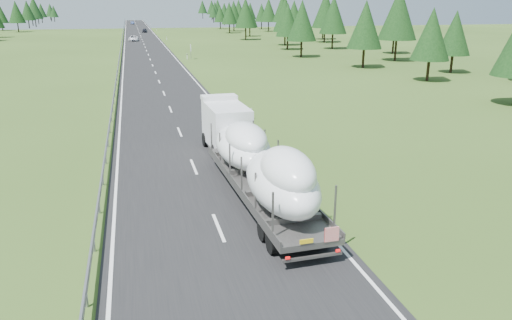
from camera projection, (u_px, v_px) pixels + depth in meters
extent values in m
cube|color=black|center=(146.00, 50.00, 106.73)|extent=(10.00, 400.00, 0.02)
cube|color=slate|center=(121.00, 48.00, 105.34)|extent=(0.08, 400.00, 0.32)
cube|color=silver|center=(251.00, 114.00, 43.26)|extent=(0.12, 0.07, 1.00)
cube|color=black|center=(251.00, 110.00, 43.16)|extent=(0.13, 0.08, 0.12)
cube|color=silver|center=(187.00, 56.00, 89.55)|extent=(0.12, 0.07, 1.00)
cube|color=black|center=(187.00, 55.00, 89.46)|extent=(0.13, 0.08, 0.12)
cube|color=silver|center=(167.00, 38.00, 135.84)|extent=(0.12, 0.07, 1.00)
cube|color=black|center=(167.00, 37.00, 135.75)|extent=(0.13, 0.08, 0.12)
cube|color=silver|center=(157.00, 29.00, 182.14)|extent=(0.12, 0.07, 1.00)
cube|color=black|center=(157.00, 28.00, 182.04)|extent=(0.13, 0.08, 0.12)
cube|color=silver|center=(151.00, 24.00, 228.43)|extent=(0.12, 0.07, 1.00)
cube|color=black|center=(151.00, 23.00, 228.33)|extent=(0.13, 0.08, 0.12)
cube|color=silver|center=(147.00, 20.00, 274.72)|extent=(0.12, 0.07, 1.00)
cube|color=black|center=(147.00, 20.00, 274.62)|extent=(0.13, 0.08, 0.12)
cube|color=silver|center=(144.00, 18.00, 321.01)|extent=(0.12, 0.07, 1.00)
cube|color=black|center=(144.00, 17.00, 320.92)|extent=(0.13, 0.08, 0.12)
cylinder|color=slate|center=(191.00, 54.00, 89.56)|extent=(0.08, 0.08, 2.00)
cube|color=silver|center=(191.00, 48.00, 89.26)|extent=(0.05, 0.90, 1.20)
cylinder|color=black|center=(452.00, 62.00, 72.07)|extent=(0.36, 0.36, 2.99)
cone|color=black|center=(455.00, 33.00, 70.82)|extent=(4.65, 4.65, 6.23)
cylinder|color=black|center=(396.00, 48.00, 86.82)|extent=(0.36, 0.36, 4.26)
cone|color=black|center=(399.00, 13.00, 85.04)|extent=(6.62, 6.62, 8.87)
cylinder|color=black|center=(393.00, 44.00, 99.47)|extent=(0.36, 0.36, 3.65)
cone|color=black|center=(395.00, 18.00, 97.94)|extent=(5.67, 5.67, 7.59)
cylinder|color=black|center=(332.00, 40.00, 109.59)|extent=(0.36, 0.36, 3.85)
cone|color=black|center=(334.00, 15.00, 107.98)|extent=(5.98, 5.98, 8.01)
cylinder|color=black|center=(324.00, 34.00, 127.44)|extent=(0.36, 0.36, 4.30)
cone|color=black|center=(325.00, 9.00, 125.64)|extent=(6.68, 6.68, 8.95)
cylinder|color=black|center=(323.00, 32.00, 138.27)|extent=(0.36, 0.36, 3.71)
cone|color=black|center=(324.00, 13.00, 136.71)|extent=(5.77, 5.77, 7.73)
cylinder|color=black|center=(294.00, 30.00, 150.70)|extent=(0.36, 0.36, 3.59)
cone|color=black|center=(294.00, 13.00, 149.20)|extent=(5.59, 5.59, 7.48)
cylinder|color=black|center=(282.00, 27.00, 165.01)|extent=(0.36, 0.36, 4.28)
cone|color=black|center=(282.00, 8.00, 163.21)|extent=(6.67, 6.67, 8.93)
cylinder|color=black|center=(268.00, 26.00, 176.79)|extent=(0.36, 0.36, 3.87)
cone|color=black|center=(269.00, 10.00, 175.17)|extent=(6.02, 6.02, 8.07)
cylinder|color=black|center=(262.00, 25.00, 193.11)|extent=(0.36, 0.36, 3.27)
cone|color=black|center=(262.00, 12.00, 191.74)|extent=(5.09, 5.09, 6.81)
cylinder|color=black|center=(240.00, 24.00, 202.87)|extent=(0.36, 0.36, 3.11)
cone|color=black|center=(240.00, 13.00, 201.57)|extent=(4.84, 4.84, 6.48)
cylinder|color=black|center=(250.00, 22.00, 218.65)|extent=(0.36, 0.36, 3.40)
cone|color=black|center=(250.00, 11.00, 217.23)|extent=(5.30, 5.30, 7.09)
cylinder|color=black|center=(224.00, 21.00, 226.96)|extent=(0.36, 0.36, 3.37)
cone|color=black|center=(224.00, 11.00, 225.55)|extent=(5.23, 5.23, 7.01)
cylinder|color=black|center=(239.00, 20.00, 240.93)|extent=(0.36, 0.36, 3.85)
cone|color=black|center=(239.00, 8.00, 239.32)|extent=(5.99, 5.99, 8.02)
cylinder|color=black|center=(214.00, 20.00, 254.78)|extent=(0.36, 0.36, 3.04)
cone|color=black|center=(213.00, 11.00, 253.51)|extent=(4.72, 4.72, 6.33)
cylinder|color=black|center=(215.00, 18.00, 270.02)|extent=(0.36, 0.36, 3.58)
cone|color=black|center=(215.00, 9.00, 268.52)|extent=(5.57, 5.57, 7.46)
cylinder|color=black|center=(218.00, 17.00, 283.77)|extent=(0.36, 0.36, 3.99)
cone|color=black|center=(218.00, 7.00, 282.11)|extent=(6.20, 6.20, 8.30)
cylinder|color=black|center=(212.00, 17.00, 292.60)|extent=(0.36, 0.36, 3.88)
cone|color=black|center=(212.00, 7.00, 290.97)|extent=(6.04, 6.04, 8.09)
cylinder|color=black|center=(213.00, 16.00, 309.82)|extent=(0.36, 0.36, 3.45)
cone|color=black|center=(213.00, 8.00, 308.38)|extent=(5.37, 5.37, 7.20)
cylinder|color=black|center=(203.00, 16.00, 318.67)|extent=(0.36, 0.36, 3.90)
cone|color=black|center=(202.00, 7.00, 317.04)|extent=(6.07, 6.07, 8.12)
cylinder|color=black|center=(428.00, 69.00, 64.39)|extent=(0.36, 0.36, 3.15)
cone|color=black|center=(432.00, 34.00, 63.08)|extent=(4.90, 4.90, 6.56)
cylinder|color=black|center=(363.00, 56.00, 77.68)|extent=(0.36, 0.36, 3.47)
cone|color=black|center=(365.00, 24.00, 76.23)|extent=(5.40, 5.40, 7.23)
cylinder|color=black|center=(301.00, 48.00, 92.88)|extent=(0.36, 0.36, 3.50)
cone|color=black|center=(302.00, 20.00, 91.42)|extent=(5.45, 5.45, 7.30)
cylinder|color=black|center=(287.00, 42.00, 107.86)|extent=(0.36, 0.36, 3.31)
cone|color=black|center=(288.00, 20.00, 106.48)|extent=(5.14, 5.14, 6.89)
cylinder|color=black|center=(285.00, 37.00, 118.94)|extent=(0.36, 0.36, 3.75)
cone|color=black|center=(285.00, 14.00, 117.37)|extent=(5.84, 5.84, 7.82)
cylinder|color=black|center=(246.00, 33.00, 136.43)|extent=(0.36, 0.36, 3.79)
cone|color=black|center=(246.00, 13.00, 134.85)|extent=(5.89, 5.89, 7.89)
cylinder|color=black|center=(250.00, 31.00, 150.95)|extent=(0.36, 0.36, 3.11)
cone|color=black|center=(250.00, 16.00, 149.65)|extent=(4.84, 4.84, 6.49)
cylinder|color=black|center=(229.00, 28.00, 166.74)|extent=(0.36, 0.36, 3.42)
cone|color=black|center=(229.00, 13.00, 165.31)|extent=(5.32, 5.32, 7.13)
cylinder|color=black|center=(234.00, 26.00, 178.48)|extent=(0.36, 0.36, 3.60)
cone|color=black|center=(234.00, 11.00, 176.98)|extent=(5.60, 5.60, 7.50)
cylinder|color=black|center=(220.00, 25.00, 193.70)|extent=(0.36, 0.36, 3.04)
cone|color=black|center=(220.00, 14.00, 192.44)|extent=(4.72, 4.72, 6.32)
cylinder|color=black|center=(18.00, 27.00, 173.09)|extent=(0.36, 0.36, 3.57)
cone|color=black|center=(16.00, 12.00, 171.60)|extent=(5.56, 5.56, 7.45)
cylinder|color=black|center=(2.00, 26.00, 182.50)|extent=(0.36, 0.36, 3.15)
cone|color=black|center=(0.00, 14.00, 181.19)|extent=(4.90, 4.90, 6.56)
cylinder|color=black|center=(29.00, 24.00, 197.96)|extent=(0.36, 0.36, 3.65)
cone|color=black|center=(27.00, 10.00, 196.44)|extent=(5.68, 5.68, 7.61)
cylinder|color=black|center=(36.00, 22.00, 208.49)|extent=(0.36, 0.36, 4.22)
cone|color=black|center=(34.00, 7.00, 206.72)|extent=(6.57, 6.57, 8.80)
cylinder|color=black|center=(33.00, 22.00, 219.78)|extent=(0.36, 0.36, 3.28)
cone|color=black|center=(31.00, 11.00, 218.41)|extent=(5.10, 5.10, 6.83)
cylinder|color=black|center=(39.00, 21.00, 235.69)|extent=(0.36, 0.36, 2.90)
cone|color=black|center=(38.00, 12.00, 234.47)|extent=(4.51, 4.51, 6.04)
cylinder|color=black|center=(42.00, 20.00, 250.02)|extent=(0.36, 0.36, 3.29)
cone|color=black|center=(41.00, 10.00, 248.64)|extent=(5.11, 5.11, 6.85)
cylinder|color=black|center=(55.00, 19.00, 263.92)|extent=(0.36, 0.36, 2.89)
cone|color=black|center=(54.00, 11.00, 262.71)|extent=(4.49, 4.49, 6.02)
cylinder|color=black|center=(51.00, 19.00, 272.47)|extent=(0.36, 0.36, 2.98)
cone|color=black|center=(50.00, 11.00, 271.23)|extent=(4.63, 4.63, 6.21)
cylinder|color=black|center=(51.00, 18.00, 288.28)|extent=(0.36, 0.36, 3.18)
cone|color=black|center=(50.00, 10.00, 286.95)|extent=(4.95, 4.95, 6.63)
cylinder|color=black|center=(50.00, 17.00, 297.89)|extent=(0.36, 0.36, 2.97)
cone|color=black|center=(50.00, 10.00, 296.64)|extent=(4.62, 4.62, 6.19)
cube|color=white|center=(226.00, 125.00, 33.40)|extent=(2.65, 4.99, 2.74)
cube|color=black|center=(220.00, 111.00, 35.57)|extent=(2.25, 0.18, 1.37)
cube|color=white|center=(220.00, 97.00, 34.94)|extent=(2.49, 1.28, 0.29)
cube|color=#5D5A57|center=(229.00, 148.00, 32.90)|extent=(2.57, 3.04, 0.24)
cylinder|color=black|center=(206.00, 139.00, 35.19)|extent=(0.38, 0.99, 0.98)
cylinder|color=black|center=(238.00, 137.00, 35.70)|extent=(0.38, 0.99, 0.98)
cylinder|color=black|center=(214.00, 152.00, 32.29)|extent=(0.38, 0.99, 0.98)
cylinder|color=black|center=(247.00, 149.00, 32.81)|extent=(0.38, 0.99, 0.98)
cube|color=#5D5A57|center=(261.00, 186.00, 25.09)|extent=(3.23, 13.79, 0.25)
cube|color=#5D5A57|center=(235.00, 183.00, 24.72)|extent=(0.65, 13.68, 0.23)
cube|color=#5D5A57|center=(286.00, 179.00, 25.32)|extent=(0.65, 13.68, 0.23)
cube|color=#5D5A57|center=(266.00, 215.00, 19.04)|extent=(0.07, 0.07, 1.86)
cube|color=#5D5A57|center=(330.00, 208.00, 19.64)|extent=(0.07, 0.07, 1.86)
cube|color=#5D5A57|center=(252.00, 193.00, 21.22)|extent=(0.07, 0.07, 1.86)
cube|color=#5D5A57|center=(310.00, 188.00, 21.81)|extent=(0.07, 0.07, 1.86)
cube|color=#5D5A57|center=(240.00, 176.00, 23.39)|extent=(0.07, 0.07, 1.86)
cube|color=#5D5A57|center=(293.00, 171.00, 23.98)|extent=(0.07, 0.07, 1.86)
cube|color=#5D5A57|center=(231.00, 161.00, 25.56)|extent=(0.07, 0.07, 1.86)
cube|color=#5D5A57|center=(279.00, 157.00, 26.16)|extent=(0.07, 0.07, 1.86)
cube|color=#5D5A57|center=(222.00, 148.00, 27.74)|extent=(0.07, 0.07, 1.86)
cube|color=#5D5A57|center=(268.00, 145.00, 28.33)|extent=(0.07, 0.07, 1.86)
cube|color=#5D5A57|center=(216.00, 138.00, 29.91)|extent=(0.07, 0.07, 1.86)
cube|color=#5D5A57|center=(258.00, 135.00, 30.50)|extent=(0.07, 0.07, 1.86)
cylinder|color=black|center=(267.00, 242.00, 20.08)|extent=(0.43, 0.99, 0.98)
cylinder|color=black|center=(318.00, 236.00, 20.57)|extent=(0.43, 0.99, 0.98)
cylinder|color=black|center=(260.00, 230.00, 21.17)|extent=(0.43, 0.99, 0.98)
cylinder|color=black|center=(308.00, 225.00, 21.66)|extent=(0.43, 0.99, 0.98)
cube|color=#5D5A57|center=(305.00, 258.00, 18.94)|extent=(2.45, 0.22, 0.12)
cube|color=red|center=(325.00, 236.00, 18.78)|extent=(0.59, 0.06, 0.59)
cube|color=yellow|center=(299.00, 242.00, 18.59)|extent=(0.54, 0.06, 0.18)
cube|color=red|center=(280.00, 258.00, 18.60)|extent=(0.18, 0.07, 0.10)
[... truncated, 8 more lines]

